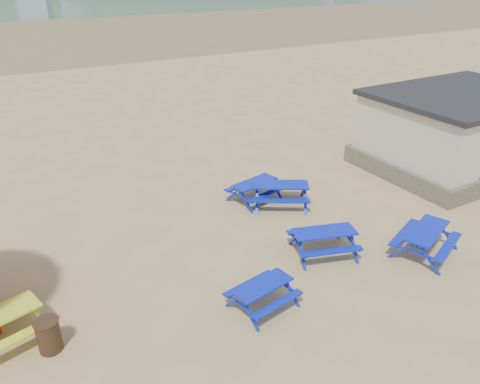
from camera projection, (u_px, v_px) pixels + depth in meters
ground at (258, 241)px, 14.53m from camera, size 400.00×400.00×0.00m
wet_sand at (18, 34)px, 57.16m from camera, size 400.00×400.00×0.00m
picnic_table_blue_a at (255, 191)px, 16.90m from camera, size 2.00×1.74×0.73m
picnic_table_blue_b at (281, 194)px, 16.55m from camera, size 2.46×2.34×0.81m
picnic_table_blue_d at (263, 295)px, 11.62m from camera, size 1.77×1.52×0.66m
picnic_table_blue_e at (323, 242)px, 13.74m from camera, size 2.21×1.98×0.77m
picnic_table_blue_f at (425, 241)px, 13.75m from camera, size 2.34×2.13×0.80m
litter_bin at (49, 335)px, 10.27m from camera, size 0.55×0.55×0.81m
amenity_block at (459, 129)px, 19.38m from camera, size 7.40×5.40×3.15m
headland_town at (166, 2)px, 237.78m from camera, size 264.00×144.00×108.00m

